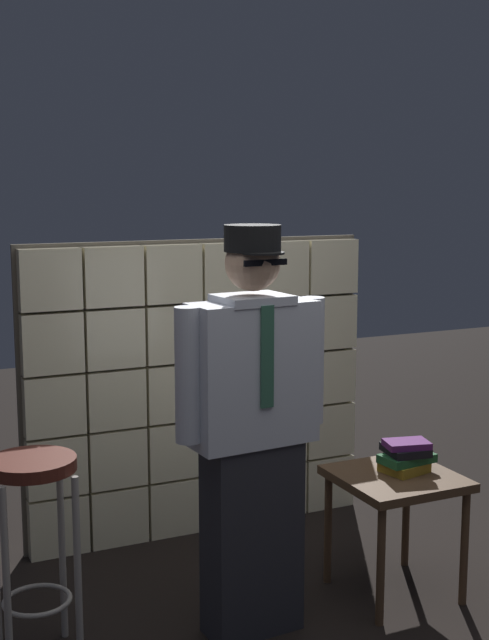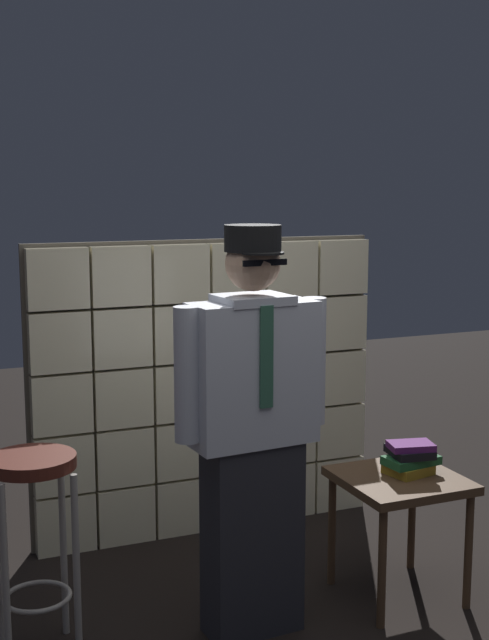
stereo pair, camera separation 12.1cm
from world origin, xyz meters
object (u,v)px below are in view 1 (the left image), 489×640
(standing_person, at_px, (252,426))
(side_table, at_px, (396,490))
(book_stack, at_px, (406,456))
(bar_stool, at_px, (34,511))

(standing_person, bearing_deg, side_table, -2.21)
(standing_person, relative_size, side_table, 2.99)
(side_table, bearing_deg, standing_person, -177.75)
(standing_person, height_order, book_stack, standing_person)
(side_table, height_order, book_stack, book_stack)
(bar_stool, distance_m, side_table, 1.60)
(bar_stool, height_order, side_table, bar_stool)
(standing_person, distance_m, book_stack, 0.83)
(standing_person, xyz_separation_m, bar_stool, (-0.86, 0.14, -0.27))
(side_table, distance_m, book_stack, 0.16)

